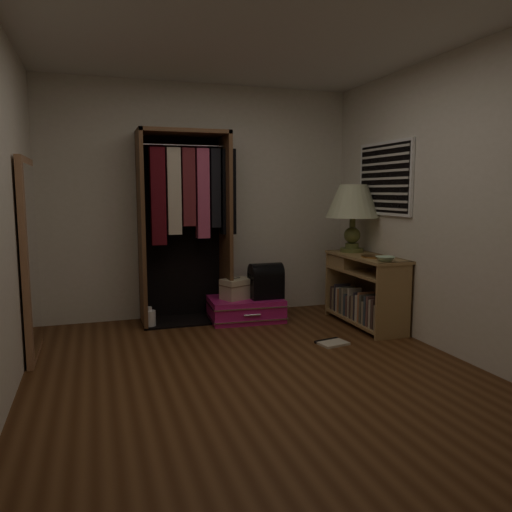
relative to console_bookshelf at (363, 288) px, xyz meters
name	(u,v)px	position (x,y,z in m)	size (l,w,h in m)	color
ground	(257,373)	(-1.53, -1.04, -0.39)	(4.00, 4.00, 0.00)	#502E17
room_walls	(265,181)	(-1.46, -1.00, 1.11)	(3.52, 4.02, 2.60)	silver
console_bookshelf	(363,288)	(0.00, 0.00, 0.00)	(0.42, 1.12, 0.75)	#A07E4D
open_wardrobe	(188,210)	(-1.74, 0.73, 0.83)	(1.03, 0.50, 2.05)	brown
floor_mirror	(30,259)	(-3.24, -0.04, 0.46)	(0.06, 0.80, 1.70)	#AA7652
pink_suitcase	(245,309)	(-1.15, 0.55, -0.26)	(0.84, 0.63, 0.25)	#C51871
train_case	(237,289)	(-1.25, 0.55, -0.03)	(0.39, 0.34, 0.24)	beige
black_bag	(266,280)	(-0.93, 0.48, 0.06)	(0.36, 0.24, 0.39)	black
table_lamp	(353,203)	(0.01, 0.27, 0.91)	(0.74, 0.74, 0.74)	#525B2C
brass_tray	(374,256)	(0.01, -0.19, 0.37)	(0.29, 0.29, 0.01)	#B17E44
ceramic_bowl	(385,259)	(-0.04, -0.47, 0.38)	(0.18, 0.18, 0.05)	#B2D3AF
white_jug	(150,319)	(-2.19, 0.56, -0.29)	(0.16, 0.16, 0.22)	white
floor_book	(331,342)	(-0.63, -0.53, -0.38)	(0.30, 0.26, 0.02)	beige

